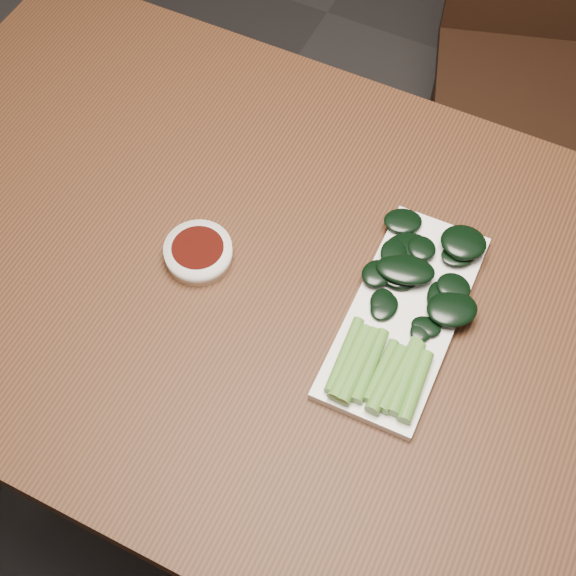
{
  "coord_description": "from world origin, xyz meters",
  "views": [
    {
      "loc": [
        0.21,
        -0.51,
        1.69
      ],
      "look_at": [
        -0.03,
        -0.01,
        0.76
      ],
      "focal_mm": 50.0,
      "sensor_mm": 36.0,
      "label": 1
    }
  ],
  "objects_px": {
    "sauce_bowl": "(198,253)",
    "serving_plate": "(404,315)",
    "chair_far": "(548,61)",
    "table": "(310,316)",
    "gai_lan": "(406,311)"
  },
  "relations": [
    {
      "from": "chair_far",
      "to": "serving_plate",
      "type": "distance_m",
      "value": 0.89
    },
    {
      "from": "chair_far",
      "to": "table",
      "type": "bearing_deg",
      "value": -117.29
    },
    {
      "from": "gai_lan",
      "to": "serving_plate",
      "type": "bearing_deg",
      "value": 115.9
    },
    {
      "from": "gai_lan",
      "to": "chair_far",
      "type": "bearing_deg",
      "value": 88.82
    },
    {
      "from": "table",
      "to": "sauce_bowl",
      "type": "distance_m",
      "value": 0.19
    },
    {
      "from": "sauce_bowl",
      "to": "serving_plate",
      "type": "bearing_deg",
      "value": 7.58
    },
    {
      "from": "table",
      "to": "gai_lan",
      "type": "height_order",
      "value": "gai_lan"
    },
    {
      "from": "table",
      "to": "chair_far",
      "type": "height_order",
      "value": "chair_far"
    },
    {
      "from": "sauce_bowl",
      "to": "serving_plate",
      "type": "relative_size",
      "value": 0.29
    },
    {
      "from": "table",
      "to": "chair_far",
      "type": "distance_m",
      "value": 0.9
    },
    {
      "from": "chair_far",
      "to": "gai_lan",
      "type": "distance_m",
      "value": 0.9
    },
    {
      "from": "serving_plate",
      "to": "gai_lan",
      "type": "relative_size",
      "value": 1.02
    },
    {
      "from": "sauce_bowl",
      "to": "serving_plate",
      "type": "height_order",
      "value": "sauce_bowl"
    },
    {
      "from": "sauce_bowl",
      "to": "serving_plate",
      "type": "xyz_separation_m",
      "value": [
        0.29,
        0.04,
        -0.01
      ]
    },
    {
      "from": "chair_far",
      "to": "serving_plate",
      "type": "xyz_separation_m",
      "value": [
        -0.02,
        -0.85,
        0.27
      ]
    }
  ]
}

